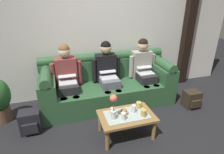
% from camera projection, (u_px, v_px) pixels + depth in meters
% --- Properties ---
extents(ground_plane, '(14.00, 14.00, 0.00)m').
position_uv_depth(ground_plane, '(129.00, 140.00, 2.82)').
color(ground_plane, black).
extents(back_wall_patterned, '(6.00, 0.12, 2.90)m').
position_uv_depth(back_wall_patterned, '(100.00, 25.00, 3.72)').
color(back_wall_patterned, silver).
rests_on(back_wall_patterned, ground_plane).
extents(timber_pillar, '(0.20, 0.20, 2.90)m').
position_uv_depth(timber_pillar, '(189.00, 22.00, 4.15)').
color(timber_pillar, black).
rests_on(timber_pillar, ground_plane).
extents(couch, '(2.49, 0.88, 0.96)m').
position_uv_depth(couch, '(107.00, 85.00, 3.69)').
color(couch, '#2D5633').
rests_on(couch, ground_plane).
extents(person_left, '(0.56, 0.67, 1.22)m').
position_uv_depth(person_left, '(67.00, 76.00, 3.37)').
color(person_left, '#232326').
rests_on(person_left, ground_plane).
extents(person_middle, '(0.56, 0.67, 1.22)m').
position_uv_depth(person_middle, '(107.00, 71.00, 3.57)').
color(person_middle, '#595B66').
rests_on(person_middle, ground_plane).
extents(person_right, '(0.56, 0.67, 1.22)m').
position_uv_depth(person_right, '(144.00, 67.00, 3.77)').
color(person_right, '#232326').
rests_on(person_right, ground_plane).
extents(coffee_table, '(0.82, 0.52, 0.38)m').
position_uv_depth(coffee_table, '(126.00, 118.00, 2.80)').
color(coffee_table, olive).
rests_on(coffee_table, ground_plane).
extents(flower_vase, '(0.11, 0.11, 0.38)m').
position_uv_depth(flower_vase, '(113.00, 105.00, 2.59)').
color(flower_vase, silver).
rests_on(flower_vase, coffee_table).
extents(snack_bowl, '(0.12, 0.12, 0.10)m').
position_uv_depth(snack_bowl, '(124.00, 112.00, 2.77)').
color(snack_bowl, tan).
rests_on(snack_bowl, coffee_table).
extents(cup_near_left, '(0.06, 0.06, 0.12)m').
position_uv_depth(cup_near_left, '(134.00, 109.00, 2.80)').
color(cup_near_left, silver).
rests_on(cup_near_left, coffee_table).
extents(cup_near_right, '(0.08, 0.08, 0.10)m').
position_uv_depth(cup_near_right, '(139.00, 105.00, 2.92)').
color(cup_near_right, gold).
rests_on(cup_near_right, coffee_table).
extents(cup_far_center, '(0.08, 0.08, 0.10)m').
position_uv_depth(cup_far_center, '(144.00, 113.00, 2.72)').
color(cup_far_center, gold).
rests_on(cup_far_center, coffee_table).
extents(cup_far_left, '(0.07, 0.07, 0.11)m').
position_uv_depth(cup_far_left, '(123.00, 116.00, 2.63)').
color(cup_far_left, white).
rests_on(cup_far_left, coffee_table).
extents(cup_far_right, '(0.07, 0.07, 0.09)m').
position_uv_depth(cup_far_right, '(113.00, 111.00, 2.78)').
color(cup_far_right, '#DBB77A').
rests_on(cup_far_right, coffee_table).
extents(backpack_right, '(0.29, 0.27, 0.33)m').
position_uv_depth(backpack_right, '(192.00, 99.00, 3.60)').
color(backpack_right, '#2D2319').
rests_on(backpack_right, ground_plane).
extents(backpack_left, '(0.31, 0.28, 0.36)m').
position_uv_depth(backpack_left, '(31.00, 122.00, 2.93)').
color(backpack_left, black).
rests_on(backpack_left, ground_plane).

